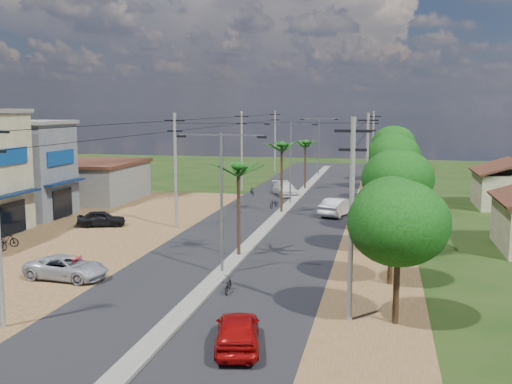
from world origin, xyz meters
TOP-DOWN VIEW (x-y plane):
  - ground at (0.00, 0.00)m, footprint 160.00×160.00m
  - road at (0.00, 15.00)m, footprint 12.00×110.00m
  - median at (0.00, 18.00)m, footprint 1.00×90.00m
  - dirt_lot_west at (-15.00, 8.00)m, footprint 18.00×46.00m
  - dirt_shoulder_east at (8.50, 15.00)m, footprint 5.00×90.00m
  - shophouse_grey at (-21.98, 14.00)m, footprint 9.00×6.40m
  - low_shed at (-21.00, 24.00)m, footprint 10.40×10.40m
  - tree_east_a at (9.50, -6.00)m, footprint 4.40×4.40m
  - tree_east_b at (9.30, 0.00)m, footprint 4.00×4.00m
  - tree_east_c at (9.70, 7.00)m, footprint 4.60×4.60m
  - tree_east_d at (9.40, 14.00)m, footprint 4.20×4.20m
  - tree_east_e at (9.60, 22.00)m, footprint 4.80×4.80m
  - tree_east_f at (9.20, 30.00)m, footprint 3.80×3.80m
  - tree_east_g at (9.80, 38.00)m, footprint 5.00×5.00m
  - tree_east_h at (9.50, 46.00)m, footprint 4.40×4.40m
  - palm_median_near at (0.00, 4.00)m, footprint 2.00×2.00m
  - palm_median_mid at (0.00, 20.00)m, footprint 2.00×2.00m
  - palm_median_far at (0.00, 36.00)m, footprint 2.00×2.00m
  - streetlight_near at (0.00, 0.00)m, footprint 5.10×0.18m
  - streetlight_mid at (0.00, 25.00)m, footprint 5.10×0.18m
  - streetlight_far at (0.00, 50.00)m, footprint 5.10×0.18m
  - utility_pole_w_b at (-7.00, 12.00)m, footprint 1.60×0.24m
  - utility_pole_w_c at (-7.00, 34.00)m, footprint 1.60×0.24m
  - utility_pole_w_d at (-7.00, 55.00)m, footprint 1.60×0.24m
  - utility_pole_e_a at (7.50, -6.00)m, footprint 1.60×0.24m
  - utility_pole_e_b at (7.50, 16.00)m, footprint 1.60×0.24m
  - utility_pole_e_c at (7.50, 38.00)m, footprint 1.60×0.24m
  - car_red_near at (3.41, -10.12)m, footprint 2.59×4.52m
  - car_silver_mid at (5.00, 19.94)m, footprint 3.17×5.05m
  - car_white_far at (-1.50, 31.01)m, footprint 3.76×5.23m
  - car_parked_silver at (-8.07, -2.79)m, footprint 4.76×2.49m
  - car_parked_dark at (-12.98, 11.19)m, footprint 3.99×2.56m
  - moto_rider_east at (1.21, -3.29)m, footprint 0.67×1.56m
  - moto_rider_west_a at (-1.20, 22.81)m, footprint 0.97×1.79m
  - moto_rider_west_b at (-5.00, 30.39)m, footprint 0.99×1.53m
  - roadside_sign at (-8.00, -1.74)m, footprint 0.20×1.19m

SIDE VIEW (x-z plane):
  - ground at x=0.00m, z-range 0.00..0.00m
  - dirt_shoulder_east at x=8.50m, z-range 0.00..0.03m
  - dirt_lot_west at x=-15.00m, z-range 0.00..0.04m
  - road at x=0.00m, z-range 0.00..0.04m
  - median at x=0.00m, z-range 0.00..0.18m
  - moto_rider_east at x=1.21m, z-range 0.00..0.80m
  - moto_rider_west_a at x=-1.20m, z-range 0.00..0.89m
  - moto_rider_west_b at x=-5.00m, z-range 0.00..0.89m
  - roadside_sign at x=-8.00m, z-range 0.00..0.98m
  - car_parked_dark at x=-12.98m, z-range 0.00..1.27m
  - car_parked_silver at x=-8.07m, z-range 0.00..1.28m
  - car_white_far at x=-1.50m, z-range 0.00..1.41m
  - car_red_near at x=3.41m, z-range 0.00..1.45m
  - car_silver_mid at x=5.00m, z-range 0.00..1.57m
  - low_shed at x=-21.00m, z-range -0.01..3.94m
  - tree_east_f at x=9.20m, z-range 1.13..6.64m
  - tree_east_b at x=9.30m, z-range 1.20..7.03m
  - shophouse_grey at x=-21.98m, z-range 0.01..8.31m
  - tree_east_d at x=9.40m, z-range 1.27..7.41m
  - tree_east_a at x=9.50m, z-range 1.30..7.67m
  - tree_east_h at x=9.50m, z-range 1.38..7.90m
  - utility_pole_w_b at x=-7.00m, z-range 0.26..9.26m
  - utility_pole_w_c at x=-7.00m, z-range 0.26..9.26m
  - utility_pole_w_d at x=-7.00m, z-range 0.26..9.26m
  - utility_pole_e_a at x=7.50m, z-range 0.26..9.26m
  - utility_pole_e_b at x=7.50m, z-range 0.26..9.26m
  - utility_pole_e_c at x=7.50m, z-range 0.26..9.26m
  - streetlight_near at x=0.00m, z-range 0.79..8.79m
  - streetlight_mid at x=0.00m, z-range 0.79..8.79m
  - streetlight_far at x=0.00m, z-range 0.79..8.79m
  - tree_east_c at x=9.70m, z-range 1.45..8.28m
  - tree_east_e at x=9.60m, z-range 1.52..8.66m
  - tree_east_g at x=9.80m, z-range 1.55..8.93m
  - palm_median_far at x=0.00m, z-range 2.34..8.19m
  - palm_median_near at x=0.00m, z-range 2.46..8.61m
  - palm_median_mid at x=0.00m, z-range 2.62..9.17m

